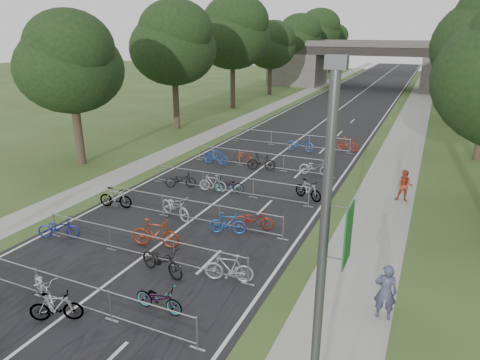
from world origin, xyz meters
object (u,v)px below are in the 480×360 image
at_px(overpass_bridge, 370,65).
at_px(pedestrian_a, 385,292).
at_px(pedestrian_b, 405,186).
at_px(lamppost, 323,276).

xyz_separation_m(overpass_bridge, pedestrian_a, (9.20, -57.74, -2.60)).
relative_size(overpass_bridge, pedestrian_b, 18.28).
distance_m(lamppost, pedestrian_b, 16.19).
bearing_deg(pedestrian_a, pedestrian_b, -93.20).
bearing_deg(overpass_bridge, lamppost, -82.47).
distance_m(overpass_bridge, lamppost, 63.55).
relative_size(lamppost, pedestrian_a, 4.39).
distance_m(lamppost, pedestrian_a, 6.29).
relative_size(pedestrian_a, pedestrian_b, 1.10).
bearing_deg(lamppost, pedestrian_b, 87.73).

